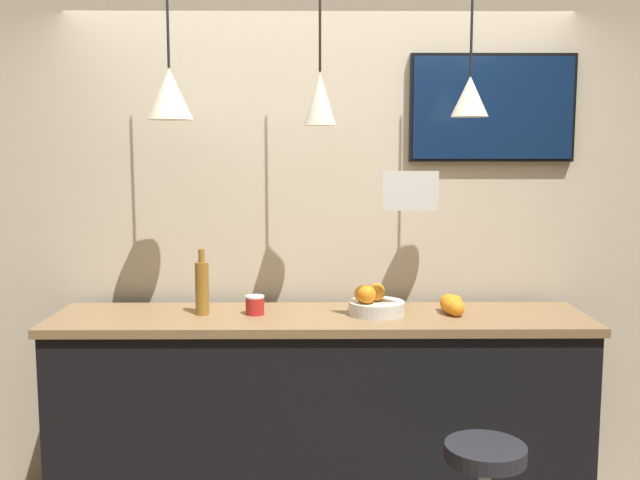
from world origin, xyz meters
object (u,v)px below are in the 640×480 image
object	(u,v)px
juice_bottle	(202,287)
fruit_bowl	(375,302)
spread_jar	(255,305)
mounted_tv	(492,108)

from	to	relation	value
juice_bottle	fruit_bowl	bearing A→B (deg)	-0.06
spread_jar	mounted_tv	bearing A→B (deg)	15.59
fruit_bowl	juice_bottle	distance (m)	0.80
fruit_bowl	spread_jar	distance (m)	0.56
juice_bottle	mounted_tv	bearing A→B (deg)	12.99
fruit_bowl	spread_jar	bearing A→B (deg)	179.91
juice_bottle	spread_jar	xyz separation A→B (m)	(0.24, 0.00, -0.09)
fruit_bowl	spread_jar	size ratio (longest dim) A/B	2.93
spread_jar	mounted_tv	xyz separation A→B (m)	(1.16, 0.32, 0.92)
fruit_bowl	juice_bottle	xyz separation A→B (m)	(-0.80, 0.00, 0.07)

